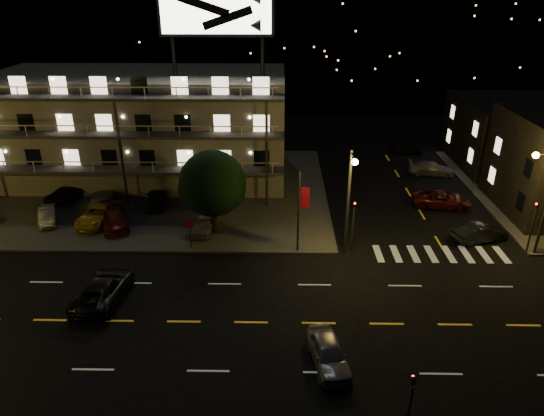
{
  "coord_description": "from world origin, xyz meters",
  "views": [
    {
      "loc": [
        3.64,
        -23.1,
        18.21
      ],
      "look_at": [
        3.1,
        8.0,
        3.77
      ],
      "focal_mm": 32.0,
      "sensor_mm": 36.0,
      "label": 1
    }
  ],
  "objects_px": {
    "road_car_east": "(328,353)",
    "tree": "(212,185)",
    "road_car_west": "(103,289)",
    "lot_car_7": "(101,200)",
    "lot_car_2": "(99,214)",
    "lot_car_4": "(205,224)",
    "side_car_0": "(480,233)"
  },
  "relations": [
    {
      "from": "road_car_east",
      "to": "tree",
      "type": "bearing_deg",
      "value": 108.16
    },
    {
      "from": "road_car_east",
      "to": "road_car_west",
      "type": "distance_m",
      "value": 14.71
    },
    {
      "from": "lot_car_7",
      "to": "road_car_east",
      "type": "height_order",
      "value": "lot_car_7"
    },
    {
      "from": "lot_car_2",
      "to": "lot_car_4",
      "type": "relative_size",
      "value": 1.3
    },
    {
      "from": "tree",
      "to": "road_car_west",
      "type": "xyz_separation_m",
      "value": [
        -5.85,
        -9.08,
        -3.39
      ]
    },
    {
      "from": "lot_car_2",
      "to": "road_car_east",
      "type": "distance_m",
      "value": 23.88
    },
    {
      "from": "road_car_west",
      "to": "lot_car_4",
      "type": "bearing_deg",
      "value": -114.38
    },
    {
      "from": "lot_car_7",
      "to": "side_car_0",
      "type": "xyz_separation_m",
      "value": [
        31.25,
        -5.32,
        -0.17
      ]
    },
    {
      "from": "side_car_0",
      "to": "road_car_east",
      "type": "xyz_separation_m",
      "value": [
        -12.92,
        -13.61,
        0.0
      ]
    },
    {
      "from": "lot_car_4",
      "to": "road_car_west",
      "type": "relative_size",
      "value": 0.69
    },
    {
      "from": "side_car_0",
      "to": "road_car_east",
      "type": "distance_m",
      "value": 18.76
    },
    {
      "from": "tree",
      "to": "lot_car_7",
      "type": "distance_m",
      "value": 11.87
    },
    {
      "from": "tree",
      "to": "lot_car_4",
      "type": "height_order",
      "value": "tree"
    },
    {
      "from": "tree",
      "to": "side_car_0",
      "type": "distance_m",
      "value": 21.02
    },
    {
      "from": "tree",
      "to": "side_car_0",
      "type": "height_order",
      "value": "tree"
    },
    {
      "from": "side_car_0",
      "to": "tree",
      "type": "bearing_deg",
      "value": 70.2
    },
    {
      "from": "side_car_0",
      "to": "lot_car_2",
      "type": "bearing_deg",
      "value": 68.07
    },
    {
      "from": "tree",
      "to": "lot_car_4",
      "type": "relative_size",
      "value": 1.78
    },
    {
      "from": "lot_car_4",
      "to": "lot_car_7",
      "type": "xyz_separation_m",
      "value": [
        -9.76,
        4.33,
        0.08
      ]
    },
    {
      "from": "lot_car_4",
      "to": "road_car_east",
      "type": "bearing_deg",
      "value": -51.48
    },
    {
      "from": "lot_car_4",
      "to": "tree",
      "type": "bearing_deg",
      "value": 4.38
    },
    {
      "from": "side_car_0",
      "to": "road_car_east",
      "type": "bearing_deg",
      "value": 119.32
    },
    {
      "from": "road_car_east",
      "to": "lot_car_2",
      "type": "bearing_deg",
      "value": 127.44
    },
    {
      "from": "road_car_east",
      "to": "side_car_0",
      "type": "bearing_deg",
      "value": 36.46
    },
    {
      "from": "lot_car_7",
      "to": "lot_car_4",
      "type": "bearing_deg",
      "value": 141.04
    },
    {
      "from": "lot_car_7",
      "to": "road_car_west",
      "type": "relative_size",
      "value": 0.9
    },
    {
      "from": "lot_car_4",
      "to": "road_car_west",
      "type": "xyz_separation_m",
      "value": [
        -5.08,
        -9.13,
        -0.03
      ]
    },
    {
      "from": "tree",
      "to": "road_car_east",
      "type": "relative_size",
      "value": 1.62
    },
    {
      "from": "lot_car_4",
      "to": "side_car_0",
      "type": "xyz_separation_m",
      "value": [
        21.49,
        -1.0,
        -0.09
      ]
    },
    {
      "from": "lot_car_4",
      "to": "road_car_west",
      "type": "height_order",
      "value": "road_car_west"
    },
    {
      "from": "lot_car_7",
      "to": "lot_car_2",
      "type": "bearing_deg",
      "value": 89.72
    },
    {
      "from": "lot_car_2",
      "to": "side_car_0",
      "type": "distance_m",
      "value": 30.62
    }
  ]
}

